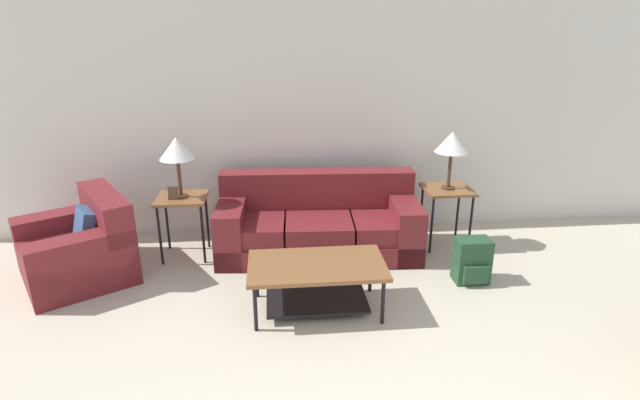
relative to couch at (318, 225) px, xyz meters
The scene contains 10 objects.
wall_back 1.19m from the couch, 86.14° to the left, with size 8.65×0.06×2.60m.
couch is the anchor object (origin of this frame).
armchair 2.36m from the couch, behind, with size 1.31×1.35×0.80m.
coffee_table 1.19m from the couch, 96.02° to the right, with size 1.15×0.65×0.44m.
side_table_left 1.43m from the couch, behind, with size 0.51×0.46×0.66m.
side_table_right 1.43m from the couch, ahead, with size 0.51×0.46×0.66m.
table_lamp_left 1.65m from the couch, behind, with size 0.35×0.35×0.62m.
table_lamp_right 1.64m from the couch, ahead, with size 0.35×0.35×0.62m.
backpack 1.62m from the couch, 30.99° to the right, with size 0.32×0.29×0.43m.
picture_frame 1.53m from the couch, behind, with size 0.10×0.04×0.13m.
Camera 1 is at (-0.51, -1.02, 2.34)m, focal length 28.00 mm.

